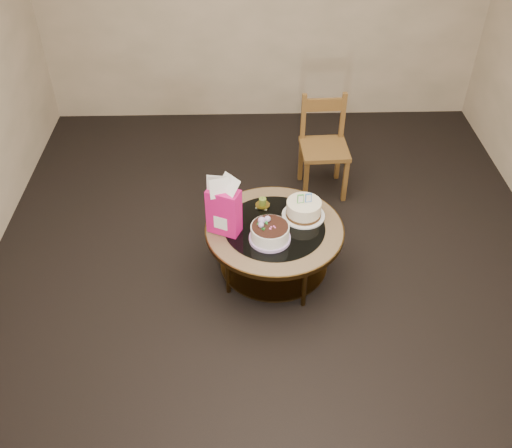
{
  "coord_description": "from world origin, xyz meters",
  "views": [
    {
      "loc": [
        -0.22,
        -3.16,
        3.15
      ],
      "look_at": [
        -0.14,
        0.02,
        0.47
      ],
      "focal_mm": 40.0,
      "sensor_mm": 36.0,
      "label": 1
    }
  ],
  "objects_px": {
    "gift_bag": "(224,206)",
    "cream_cake": "(304,209)",
    "decorated_cake": "(270,233)",
    "dining_chair": "(324,146)",
    "coffee_table": "(274,235)"
  },
  "relations": [
    {
      "from": "coffee_table",
      "to": "dining_chair",
      "type": "bearing_deg",
      "value": 66.09
    },
    {
      "from": "coffee_table",
      "to": "decorated_cake",
      "type": "xyz_separation_m",
      "value": [
        -0.04,
        -0.14,
        0.14
      ]
    },
    {
      "from": "coffee_table",
      "to": "decorated_cake",
      "type": "relative_size",
      "value": 3.43
    },
    {
      "from": "dining_chair",
      "to": "coffee_table",
      "type": "bearing_deg",
      "value": -116.28
    },
    {
      "from": "cream_cake",
      "to": "dining_chair",
      "type": "height_order",
      "value": "dining_chair"
    },
    {
      "from": "cream_cake",
      "to": "gift_bag",
      "type": "distance_m",
      "value": 0.62
    },
    {
      "from": "cream_cake",
      "to": "gift_bag",
      "type": "relative_size",
      "value": 0.7
    },
    {
      "from": "cream_cake",
      "to": "dining_chair",
      "type": "relative_size",
      "value": 0.36
    },
    {
      "from": "decorated_cake",
      "to": "cream_cake",
      "type": "relative_size",
      "value": 0.93
    },
    {
      "from": "coffee_table",
      "to": "decorated_cake",
      "type": "bearing_deg",
      "value": -107.57
    },
    {
      "from": "coffee_table",
      "to": "cream_cake",
      "type": "bearing_deg",
      "value": 28.79
    },
    {
      "from": "decorated_cake",
      "to": "dining_chair",
      "type": "bearing_deg",
      "value": 66.76
    },
    {
      "from": "decorated_cake",
      "to": "dining_chair",
      "type": "xyz_separation_m",
      "value": [
        0.53,
        1.25,
        -0.07
      ]
    },
    {
      "from": "gift_bag",
      "to": "cream_cake",
      "type": "bearing_deg",
      "value": 38.87
    },
    {
      "from": "coffee_table",
      "to": "gift_bag",
      "type": "height_order",
      "value": "gift_bag"
    }
  ]
}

